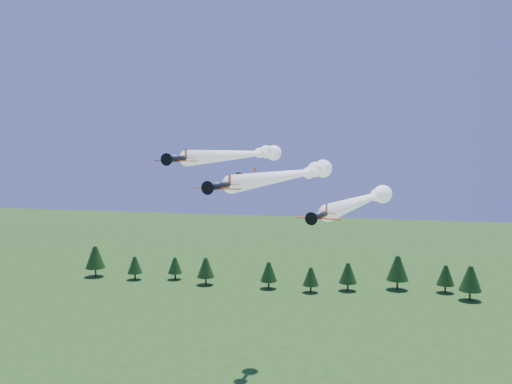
% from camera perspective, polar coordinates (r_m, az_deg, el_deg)
% --- Properties ---
extents(plane_lead, '(13.72, 50.95, 3.70)m').
position_cam_1_polar(plane_lead, '(100.86, 3.82, 1.77)').
color(plane_lead, black).
rests_on(plane_lead, ground).
extents(plane_left, '(9.98, 58.59, 3.70)m').
position_cam_1_polar(plane_left, '(117.95, -1.05, 3.79)').
color(plane_left, black).
rests_on(plane_left, ground).
extents(plane_right, '(13.85, 44.01, 3.70)m').
position_cam_1_polar(plane_right, '(103.56, 10.94, -0.71)').
color(plane_right, black).
rests_on(plane_right, ground).
extents(plane_slot, '(6.40, 6.99, 2.23)m').
position_cam_1_polar(plane_slot, '(90.66, -0.85, 1.52)').
color(plane_slot, black).
rests_on(plane_slot, ground).
extents(treeline, '(160.96, 16.91, 11.70)m').
position_cam_1_polar(treeline, '(198.70, 5.71, -7.81)').
color(treeline, '#382314').
rests_on(treeline, ground).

